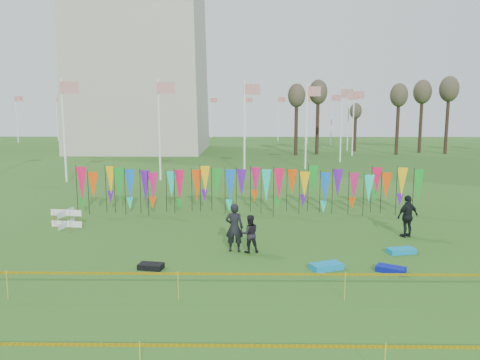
{
  "coord_description": "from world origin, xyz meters",
  "views": [
    {
      "loc": [
        0.17,
        -16.17,
        5.7
      ],
      "look_at": [
        -0.14,
        6.0,
        2.31
      ],
      "focal_mm": 35.0,
      "sensor_mm": 36.0,
      "label": 1
    }
  ],
  "objects_px": {
    "kite_bag_blue": "(391,269)",
    "person_left": "(234,228)",
    "box_kite": "(66,218)",
    "person_mid": "(250,234)",
    "kite_bag_teal": "(401,251)",
    "person_right": "(408,216)",
    "kite_bag_black": "(151,266)",
    "kite_bag_turquoise": "(326,266)"
  },
  "relations": [
    {
      "from": "box_kite",
      "to": "kite_bag_teal",
      "type": "xyz_separation_m",
      "value": [
        14.88,
        -3.91,
        -0.34
      ]
    },
    {
      "from": "person_right",
      "to": "kite_bag_black",
      "type": "bearing_deg",
      "value": -2.42
    },
    {
      "from": "box_kite",
      "to": "person_right",
      "type": "height_order",
      "value": "person_right"
    },
    {
      "from": "kite_bag_turquoise",
      "to": "kite_bag_blue",
      "type": "bearing_deg",
      "value": -6.24
    },
    {
      "from": "kite_bag_turquoise",
      "to": "box_kite",
      "type": "bearing_deg",
      "value": 153.22
    },
    {
      "from": "person_left",
      "to": "kite_bag_black",
      "type": "xyz_separation_m",
      "value": [
        -2.94,
        -2.14,
        -0.89
      ]
    },
    {
      "from": "box_kite",
      "to": "person_left",
      "type": "bearing_deg",
      "value": -24.45
    },
    {
      "from": "person_left",
      "to": "person_right",
      "type": "xyz_separation_m",
      "value": [
        7.68,
        2.25,
        -0.03
      ]
    },
    {
      "from": "person_mid",
      "to": "kite_bag_black",
      "type": "relative_size",
      "value": 1.76
    },
    {
      "from": "person_right",
      "to": "kite_bag_turquoise",
      "type": "distance_m",
      "value": 6.19
    },
    {
      "from": "kite_bag_turquoise",
      "to": "kite_bag_blue",
      "type": "xyz_separation_m",
      "value": [
        2.22,
        -0.24,
        -0.01
      ]
    },
    {
      "from": "kite_bag_black",
      "to": "kite_bag_turquoise",
      "type": "bearing_deg",
      "value": 0.35
    },
    {
      "from": "box_kite",
      "to": "kite_bag_blue",
      "type": "xyz_separation_m",
      "value": [
        13.81,
        -6.09,
        -0.34
      ]
    },
    {
      "from": "box_kite",
      "to": "person_mid",
      "type": "xyz_separation_m",
      "value": [
        8.84,
        -3.86,
        0.32
      ]
    },
    {
      "from": "kite_bag_black",
      "to": "person_mid",
      "type": "bearing_deg",
      "value": 29.74
    },
    {
      "from": "person_mid",
      "to": "person_right",
      "type": "xyz_separation_m",
      "value": [
        7.07,
        2.36,
        0.19
      ]
    },
    {
      "from": "kite_bag_blue",
      "to": "kite_bag_black",
      "type": "height_order",
      "value": "kite_bag_blue"
    },
    {
      "from": "box_kite",
      "to": "kite_bag_teal",
      "type": "bearing_deg",
      "value": -14.73
    },
    {
      "from": "kite_bag_teal",
      "to": "person_left",
      "type": "bearing_deg",
      "value": 178.56
    },
    {
      "from": "kite_bag_black",
      "to": "kite_bag_teal",
      "type": "relative_size",
      "value": 0.81
    },
    {
      "from": "kite_bag_blue",
      "to": "person_left",
      "type": "bearing_deg",
      "value": 157.17
    },
    {
      "from": "person_right",
      "to": "kite_bag_blue",
      "type": "height_order",
      "value": "person_right"
    },
    {
      "from": "person_mid",
      "to": "kite_bag_black",
      "type": "height_order",
      "value": "person_mid"
    },
    {
      "from": "kite_bag_turquoise",
      "to": "kite_bag_teal",
      "type": "relative_size",
      "value": 1.05
    },
    {
      "from": "kite_bag_black",
      "to": "kite_bag_teal",
      "type": "height_order",
      "value": "kite_bag_teal"
    },
    {
      "from": "person_left",
      "to": "person_mid",
      "type": "bearing_deg",
      "value": 176.44
    },
    {
      "from": "person_left",
      "to": "kite_bag_blue",
      "type": "distance_m",
      "value": 6.11
    },
    {
      "from": "person_right",
      "to": "kite_bag_teal",
      "type": "distance_m",
      "value": 2.76
    },
    {
      "from": "kite_bag_turquoise",
      "to": "kite_bag_teal",
      "type": "distance_m",
      "value": 3.82
    },
    {
      "from": "kite_bag_turquoise",
      "to": "person_mid",
      "type": "bearing_deg",
      "value": 144.03
    },
    {
      "from": "person_right",
      "to": "kite_bag_teal",
      "type": "xyz_separation_m",
      "value": [
        -1.04,
        -2.41,
        -0.85
      ]
    },
    {
      "from": "person_right",
      "to": "kite_bag_blue",
      "type": "relative_size",
      "value": 1.95
    },
    {
      "from": "kite_bag_turquoise",
      "to": "person_right",
      "type": "bearing_deg",
      "value": 45.15
    },
    {
      "from": "person_left",
      "to": "kite_bag_teal",
      "type": "distance_m",
      "value": 6.7
    },
    {
      "from": "kite_bag_teal",
      "to": "kite_bag_black",
      "type": "bearing_deg",
      "value": -168.36
    },
    {
      "from": "kite_bag_turquoise",
      "to": "kite_bag_black",
      "type": "relative_size",
      "value": 1.3
    },
    {
      "from": "kite_bag_blue",
      "to": "kite_bag_black",
      "type": "xyz_separation_m",
      "value": [
        -8.51,
        0.2,
        -0.0
      ]
    },
    {
      "from": "person_mid",
      "to": "person_right",
      "type": "distance_m",
      "value": 7.45
    },
    {
      "from": "box_kite",
      "to": "kite_bag_black",
      "type": "distance_m",
      "value": 7.92
    },
    {
      "from": "box_kite",
      "to": "kite_bag_turquoise",
      "type": "height_order",
      "value": "box_kite"
    },
    {
      "from": "kite_bag_turquoise",
      "to": "kite_bag_teal",
      "type": "xyz_separation_m",
      "value": [
        3.29,
        1.94,
        -0.01
      ]
    },
    {
      "from": "person_left",
      "to": "box_kite",
      "type": "bearing_deg",
      "value": -17.49
    }
  ]
}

